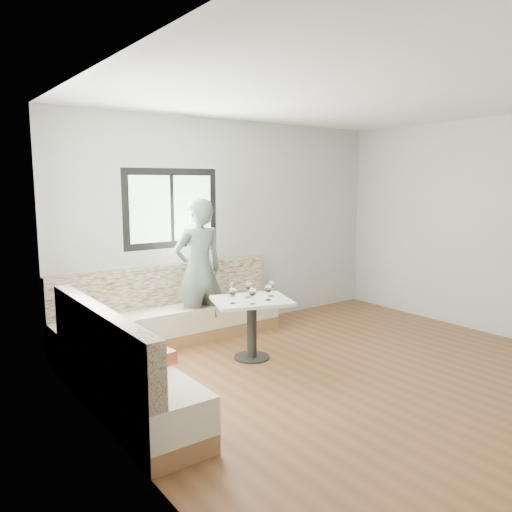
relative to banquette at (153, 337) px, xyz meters
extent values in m
cube|color=brown|center=(1.59, -1.63, -0.33)|extent=(5.00, 5.00, 0.01)
cube|color=white|center=(1.59, -1.63, 2.47)|extent=(5.00, 5.00, 0.01)
cube|color=#B7B7B2|center=(1.59, 0.87, 1.07)|extent=(5.00, 0.01, 2.80)
cube|color=#B7B7B2|center=(-0.91, -1.63, 1.07)|extent=(0.01, 5.00, 2.80)
cube|color=#B7B7B2|center=(4.09, -1.63, 1.07)|extent=(0.01, 5.00, 2.80)
cube|color=black|center=(0.69, 0.86, 1.32)|extent=(1.30, 0.02, 1.00)
cube|color=black|center=(-0.90, -0.73, 1.32)|extent=(0.02, 1.30, 1.00)
cube|color=olive|center=(0.54, 0.60, -0.25)|extent=(2.90, 0.55, 0.16)
cube|color=beige|center=(0.54, 0.60, -0.03)|extent=(2.90, 0.55, 0.29)
cube|color=beige|center=(0.54, 0.80, 0.37)|extent=(2.90, 0.14, 0.50)
cube|color=olive|center=(-0.64, -0.80, -0.25)|extent=(0.55, 2.25, 0.16)
cube|color=beige|center=(-0.64, -0.80, -0.03)|extent=(0.55, 2.25, 0.29)
cube|color=beige|center=(-0.84, -0.80, 0.37)|extent=(0.14, 2.25, 0.50)
cube|color=#D16938|center=(-0.52, -1.00, 0.18)|extent=(0.43, 0.43, 0.11)
cylinder|color=black|center=(1.00, -0.42, -0.32)|extent=(0.41, 0.41, 0.02)
cylinder|color=black|center=(1.00, -0.42, -0.01)|extent=(0.11, 0.11, 0.65)
cube|color=white|center=(1.00, -0.42, 0.33)|extent=(1.00, 0.89, 0.04)
imported|color=#545E58|center=(0.84, 0.47, 0.56)|extent=(0.66, 0.45, 1.79)
cylinder|color=white|center=(0.97, -0.30, 0.38)|extent=(0.11, 0.11, 0.05)
sphere|color=black|center=(0.99, -0.29, 0.39)|extent=(0.02, 0.02, 0.02)
sphere|color=black|center=(0.96, -0.30, 0.39)|extent=(0.02, 0.02, 0.02)
sphere|color=black|center=(0.97, -0.32, 0.39)|extent=(0.02, 0.02, 0.02)
cylinder|color=white|center=(0.72, -0.46, 0.36)|extent=(0.06, 0.06, 0.01)
cylinder|color=white|center=(0.72, -0.46, 0.40)|extent=(0.01, 0.01, 0.08)
ellipsoid|color=white|center=(0.72, -0.46, 0.49)|extent=(0.08, 0.08, 0.10)
cylinder|color=#400108|center=(0.72, -0.46, 0.46)|extent=(0.06, 0.06, 0.02)
cylinder|color=white|center=(0.88, -0.61, 0.36)|extent=(0.06, 0.06, 0.01)
cylinder|color=white|center=(0.88, -0.61, 0.40)|extent=(0.01, 0.01, 0.08)
ellipsoid|color=white|center=(0.88, -0.61, 0.49)|extent=(0.08, 0.08, 0.10)
cylinder|color=#400108|center=(0.88, -0.61, 0.46)|extent=(0.06, 0.06, 0.02)
cylinder|color=white|center=(1.12, -0.56, 0.36)|extent=(0.06, 0.06, 0.01)
cylinder|color=white|center=(1.12, -0.56, 0.40)|extent=(0.01, 0.01, 0.08)
ellipsoid|color=white|center=(1.12, -0.56, 0.49)|extent=(0.08, 0.08, 0.10)
cylinder|color=#400108|center=(1.12, -0.56, 0.46)|extent=(0.06, 0.06, 0.02)
cylinder|color=white|center=(1.04, -0.32, 0.36)|extent=(0.06, 0.06, 0.01)
cylinder|color=white|center=(1.04, -0.32, 0.40)|extent=(0.01, 0.01, 0.08)
ellipsoid|color=white|center=(1.04, -0.32, 0.49)|extent=(0.08, 0.08, 0.10)
cylinder|color=#400108|center=(1.04, -0.32, 0.46)|extent=(0.06, 0.06, 0.02)
cylinder|color=white|center=(1.27, -0.43, 0.36)|extent=(0.06, 0.06, 0.01)
cylinder|color=white|center=(1.27, -0.43, 0.40)|extent=(0.01, 0.01, 0.08)
ellipsoid|color=white|center=(1.27, -0.43, 0.49)|extent=(0.08, 0.08, 0.10)
cylinder|color=#400108|center=(1.27, -0.43, 0.46)|extent=(0.06, 0.06, 0.02)
cylinder|color=white|center=(0.90, -0.19, 0.36)|extent=(0.06, 0.06, 0.01)
cylinder|color=white|center=(0.90, -0.19, 0.40)|extent=(0.01, 0.01, 0.08)
ellipsoid|color=white|center=(0.90, -0.19, 0.49)|extent=(0.08, 0.08, 0.10)
cylinder|color=#400108|center=(0.90, -0.19, 0.46)|extent=(0.06, 0.06, 0.02)
camera|label=1|loc=(-2.17, -4.83, 1.66)|focal=35.00mm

